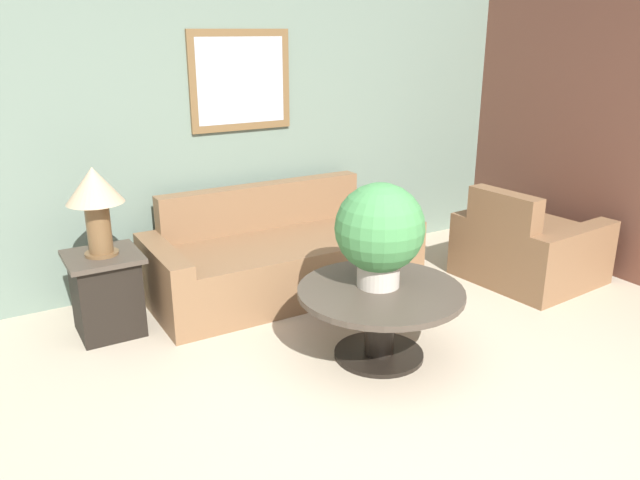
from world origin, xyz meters
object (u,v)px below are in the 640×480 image
(coffee_table, at_px, (380,308))
(table_lamp, at_px, (95,195))
(side_table, at_px, (107,293))
(potted_plant_on_table, at_px, (380,231))
(couch_main, at_px, (282,258))
(armchair, at_px, (528,249))

(coffee_table, height_order, table_lamp, table_lamp)
(coffee_table, bearing_deg, side_table, 138.98)
(table_lamp, bearing_deg, side_table, 0.00)
(coffee_table, xyz_separation_m, potted_plant_on_table, (0.02, 0.06, 0.51))
(couch_main, bearing_deg, potted_plant_on_table, -87.53)
(potted_plant_on_table, bearing_deg, couch_main, 92.47)
(coffee_table, xyz_separation_m, table_lamp, (-1.47, 1.28, 0.67))
(coffee_table, bearing_deg, table_lamp, 138.98)
(table_lamp, bearing_deg, coffee_table, -41.02)
(couch_main, height_order, side_table, couch_main)
(armchair, xyz_separation_m, potted_plant_on_table, (-1.90, -0.41, 0.59))
(table_lamp, bearing_deg, armchair, -13.56)
(potted_plant_on_table, bearing_deg, coffee_table, -106.27)
(side_table, height_order, potted_plant_on_table, potted_plant_on_table)
(table_lamp, xyz_separation_m, potted_plant_on_table, (1.49, -1.22, -0.16))
(couch_main, distance_m, table_lamp, 1.61)
(couch_main, height_order, table_lamp, table_lamp)
(couch_main, height_order, potted_plant_on_table, potted_plant_on_table)
(coffee_table, bearing_deg, couch_main, 91.67)
(couch_main, distance_m, side_table, 1.43)
(armchair, bearing_deg, coffee_table, 98.66)
(armchair, bearing_deg, table_lamp, 71.50)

